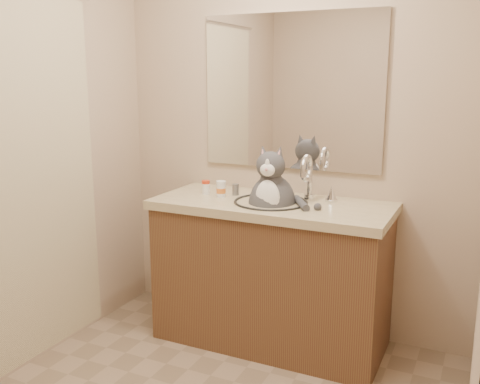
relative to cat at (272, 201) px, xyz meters
The scene contains 8 objects.
room 1.00m from the cat, 90.65° to the right, with size 2.22×2.52×2.42m.
vanity 0.42m from the cat, 109.73° to the left, with size 1.34×0.59×1.12m.
mirror 0.66m from the cat, 92.02° to the left, with size 1.10×0.02×0.90m, color white.
shower_curtain 1.36m from the cat, 141.75° to the right, with size 0.02×1.30×1.93m.
cat is the anchor object (origin of this frame).
pill_bottle_redcap 0.44m from the cat, behind, with size 0.06×0.06×0.08m.
pill_bottle_orange 0.33m from the cat, behind, with size 0.06×0.06×0.09m.
grey_canister 0.29m from the cat, 160.81° to the left, with size 0.05×0.05×0.07m.
Camera 1 is at (1.09, -1.76, 1.55)m, focal length 40.00 mm.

